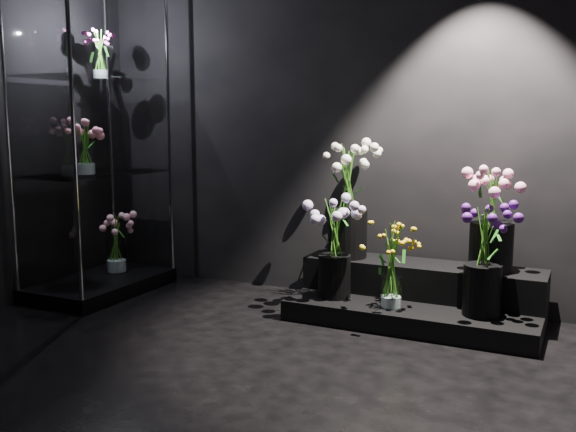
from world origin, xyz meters
The scene contains 12 objects.
floor centered at (0.00, 0.00, 0.00)m, with size 4.00×4.00×0.00m, color black.
wall_back centered at (0.00, 2.00, 1.40)m, with size 4.00×4.00×0.00m, color black.
display_riser centered at (0.74, 1.68, 0.15)m, with size 1.62×0.72×0.36m.
display_case centered at (-1.65, 1.26, 1.20)m, with size 0.65×1.09×2.40m.
bouquet_orange_bells centered at (0.64, 1.41, 0.41)m, with size 0.28×0.28×0.55m.
bouquet_lilac centered at (0.22, 1.48, 0.53)m, with size 0.46×0.46×0.68m.
bouquet_purple centered at (1.19, 1.49, 0.52)m, with size 0.37×0.37×0.68m.
bouquet_cream_roses centered at (0.21, 1.74, 0.80)m, with size 0.42×0.42×0.79m.
bouquet_pink_roses centered at (1.19, 1.76, 0.72)m, with size 0.38×0.38×0.66m.
bouquet_case_pink centered at (-1.62, 1.12, 1.14)m, with size 0.34×0.34×0.39m.
bouquet_case_magenta centered at (-1.69, 1.40, 1.83)m, with size 0.26×0.26×0.36m.
bouquet_case_base_pink centered at (-1.69, 1.49, 0.36)m, with size 0.37×0.37×0.47m.
Camera 1 is at (1.78, -2.48, 1.34)m, focal length 40.00 mm.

